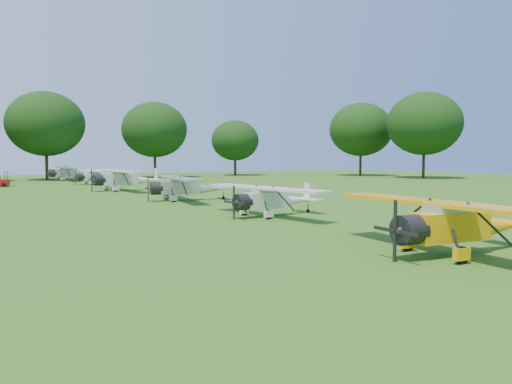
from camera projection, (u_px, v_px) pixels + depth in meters
ground at (280, 221)px, 26.15m from camera, size 160.00×160.00×0.00m
tree_belt at (332, 72)px, 27.62m from camera, size 137.36×130.27×14.52m
aircraft_2 at (460, 221)px, 17.01m from camera, size 6.32×10.06×1.98m
aircraft_3 at (272, 197)px, 28.16m from camera, size 5.83×9.27×1.82m
aircraft_4 at (185, 185)px, 38.30m from camera, size 6.31×10.00×1.96m
aircraft_5 at (124, 177)px, 49.67m from camera, size 7.14×11.38×2.24m
aircraft_6 at (98, 175)px, 61.17m from camera, size 5.98×9.53×1.88m
aircraft_7 at (71, 172)px, 71.15m from camera, size 6.80×10.83×2.13m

